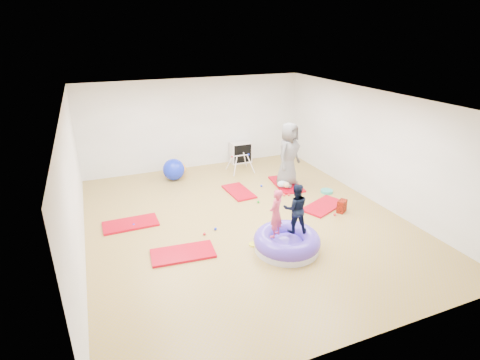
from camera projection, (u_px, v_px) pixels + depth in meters
name	position (u px, v px, depth m)	size (l,w,h in m)	color
room	(245.00, 164.00, 8.24)	(7.01, 8.01, 2.81)	#9A7B4C
gym_mat_front_left	(183.00, 253.00, 7.42)	(1.25, 0.62, 0.05)	#B3000E
gym_mat_mid_left	(131.00, 224.00, 8.54)	(1.22, 0.61, 0.05)	#B3000E
gym_mat_center_back	(239.00, 192.00, 10.23)	(1.12, 0.56, 0.05)	#B3000E
gym_mat_right	(324.00, 206.00, 9.39)	(1.19, 0.60, 0.05)	#B3000E
gym_mat_rear_right	(286.00, 184.00, 10.71)	(1.29, 0.64, 0.05)	#B3000E
inflatable_cushion	(287.00, 242.00, 7.55)	(1.35, 1.35, 0.42)	silver
child_pink	(276.00, 211.00, 7.23)	(0.36, 0.24, 1.00)	#CC395D
child_navy	(296.00, 206.00, 7.39)	(0.50, 0.39, 1.04)	black
adult_caregiver	(289.00, 154.00, 10.30)	(0.87, 0.57, 1.78)	#5C5C5E
infant	(284.00, 184.00, 10.37)	(0.36, 0.37, 0.21)	silver
ball_pit_balls	(251.00, 208.00, 9.25)	(4.60, 2.32, 0.07)	red
exercise_ball_blue	(174.00, 169.00, 10.99)	(0.64, 0.64, 0.64)	#1125D4
exercise_ball_orange	(180.00, 169.00, 11.44)	(0.37, 0.37, 0.37)	#FF9E25
infant_play_gym	(240.00, 161.00, 11.54)	(0.73, 0.69, 0.56)	silver
cube_shelf	(241.00, 152.00, 12.39)	(0.70, 0.34, 0.70)	silver
balance_disc	(327.00, 191.00, 10.22)	(0.33, 0.33, 0.07)	teal
backpack	(342.00, 206.00, 9.09)	(0.27, 0.16, 0.31)	#BE1904
yellow_toy	(253.00, 244.00, 7.75)	(0.18, 0.18, 0.03)	yellow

